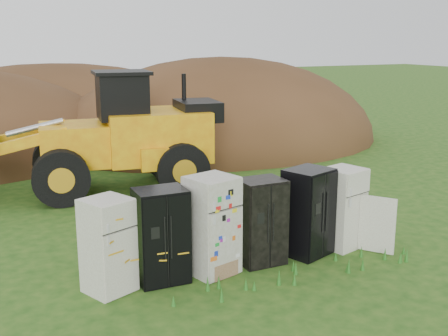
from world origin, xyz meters
The scene contains 10 objects.
ground centered at (0.00, 0.00, 0.00)m, with size 120.00×120.00×0.00m, color #1C4813.
fridge_leftmost centered at (-2.53, 0.03, 0.81)m, with size 0.72×0.69×1.62m, color silver, non-canonical shape.
fridge_black_side centered at (-1.58, 0.04, 0.83)m, with size 0.87×0.69×1.67m, color black, non-canonical shape.
fridge_sticker centered at (-0.64, -0.01, 0.90)m, with size 0.80×0.74×1.80m, color silver, non-canonical shape.
fridge_dark_mid centered at (0.39, 0.02, 0.82)m, with size 0.83×0.68×1.63m, color black, non-canonical shape.
fridge_black_right centered at (1.42, -0.01, 0.86)m, with size 0.86×0.72×1.73m, color black, non-canonical shape.
fridge_open_door centered at (2.28, 0.02, 0.82)m, with size 0.75×0.69×1.65m, color silver, non-canonical shape.
wheel_loader centered at (-1.30, 6.37, 1.65)m, with size 6.83×2.77×3.31m, color yellow, non-canonical shape.
dirt_mound_right centered at (4.97, 11.52, 0.00)m, with size 13.41×9.83×6.88m, color #442A15.
dirt_mound_back centered at (-0.57, 17.82, 0.00)m, with size 16.35×10.90×6.07m, color #442A15.
Camera 1 is at (-4.57, -8.74, 4.21)m, focal length 45.00 mm.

